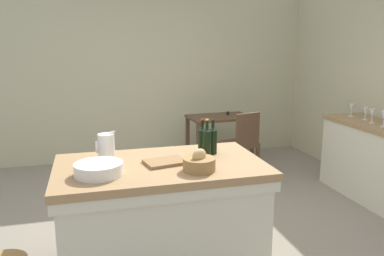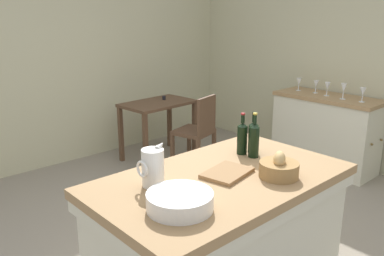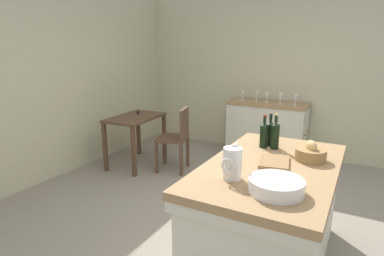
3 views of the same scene
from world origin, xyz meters
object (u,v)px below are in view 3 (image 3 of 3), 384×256
(wine_glass_far_right, at_px, (243,93))
(pitcher, at_px, (232,163))
(wine_glass_far_left, at_px, (295,98))
(wash_bowl, at_px, (276,186))
(bread_basket, at_px, (311,153))
(side_cabinet, at_px, (266,129))
(wine_bottle_green, at_px, (275,135))
(island_table, at_px, (269,211))
(wine_glass_left, at_px, (281,96))
(cutting_board, at_px, (274,162))
(wine_glass_middle, at_px, (267,95))
(wine_glass_right, at_px, (257,94))
(wine_bottle_dark, at_px, (270,133))
(wine_bottle_amber, at_px, (264,134))
(writing_desk, at_px, (136,124))
(wooden_chair, at_px, (176,137))

(wine_glass_far_right, bearing_deg, pitcher, -161.33)
(wine_glass_far_left, xyz_separation_m, wine_glass_far_right, (0.06, 0.85, -0.00))
(wash_bowl, height_order, bread_basket, bread_basket)
(side_cabinet, relative_size, wine_bottle_green, 3.97)
(wash_bowl, xyz_separation_m, wine_glass_far_right, (3.11, 1.35, 0.09))
(island_table, height_order, wine_glass_far_right, wine_glass_far_right)
(bread_basket, bearing_deg, wine_glass_left, 19.20)
(wash_bowl, bearing_deg, wine_glass_far_right, 23.45)
(side_cabinet, relative_size, cutting_board, 4.04)
(wine_glass_middle, bearing_deg, wine_glass_right, 73.32)
(cutting_board, relative_size, wine_bottle_dark, 1.04)
(island_table, relative_size, wash_bowl, 4.67)
(side_cabinet, distance_m, wash_bowl, 3.26)
(wine_bottle_green, distance_m, wine_glass_middle, 2.30)
(wine_glass_far_right, bearing_deg, wine_glass_middle, -95.31)
(wine_bottle_dark, bearing_deg, wine_glass_left, 11.19)
(wine_glass_middle, height_order, wine_glass_far_right, wine_glass_middle)
(wine_glass_middle, bearing_deg, wine_glass_far_left, -93.26)
(wine_glass_far_left, height_order, wine_glass_left, wine_glass_left)
(wine_glass_far_left, xyz_separation_m, wine_glass_middle, (0.02, 0.44, 0.00))
(wash_bowl, xyz_separation_m, wine_glass_left, (3.04, 0.72, 0.10))
(wine_bottle_green, relative_size, wine_glass_left, 1.76)
(wine_bottle_amber, bearing_deg, pitcher, -178.94)
(wash_bowl, bearing_deg, writing_desk, 54.69)
(wine_bottle_green, bearing_deg, wash_bowl, -164.76)
(pitcher, distance_m, wine_bottle_amber, 0.79)
(side_cabinet, distance_m, wine_bottle_amber, 2.36)
(pitcher, xyz_separation_m, wine_glass_middle, (3.00, 0.61, 0.02))
(island_table, bearing_deg, side_cabinet, 16.32)
(pitcher, xyz_separation_m, wash_bowl, (-0.07, -0.32, -0.07))
(wine_glass_far_left, height_order, wine_glass_middle, wine_glass_middle)
(wooden_chair, distance_m, bread_basket, 2.31)
(wine_glass_middle, bearing_deg, wine_glass_left, -98.71)
(cutting_board, xyz_separation_m, wine_glass_far_right, (2.60, 1.20, 0.12))
(wash_bowl, bearing_deg, wine_glass_left, 13.30)
(side_cabinet, bearing_deg, bread_basket, -156.95)
(wine_bottle_amber, relative_size, wine_glass_far_left, 1.88)
(wine_glass_right, bearing_deg, wine_glass_left, -102.37)
(wine_glass_far_left, distance_m, wine_glass_middle, 0.44)
(wooden_chair, distance_m, wine_glass_left, 1.72)
(island_table, height_order, bread_basket, bread_basket)
(writing_desk, bearing_deg, side_cabinet, -51.01)
(island_table, height_order, pitcher, pitcher)
(wine_bottle_amber, bearing_deg, wine_bottle_dark, -21.03)
(pitcher, distance_m, bread_basket, 0.77)
(wine_glass_far_left, bearing_deg, wine_glass_middle, 86.74)
(wine_bottle_dark, bearing_deg, wash_bowl, -162.18)
(cutting_board, xyz_separation_m, wine_bottle_dark, (0.44, 0.16, 0.11))
(wash_bowl, relative_size, wine_glass_far_right, 2.19)
(wooden_chair, distance_m, wine_bottle_amber, 1.89)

